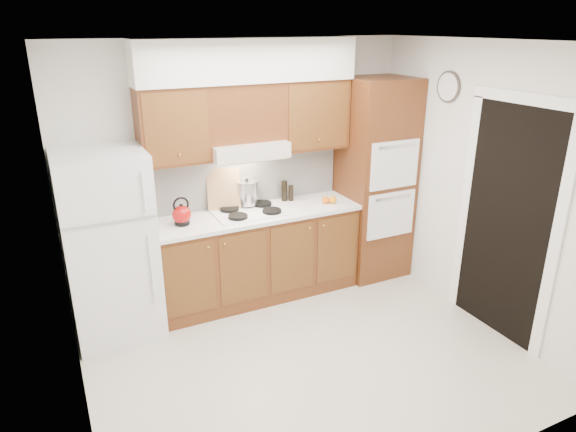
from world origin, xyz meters
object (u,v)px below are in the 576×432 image
object	(u,v)px
kettle	(182,215)
oven_cabinet	(374,180)
fridge	(110,247)
stock_pot	(247,193)

from	to	relation	value
kettle	oven_cabinet	bearing A→B (deg)	-12.49
oven_cabinet	fridge	bearing A→B (deg)	-179.30
kettle	fridge	bearing A→B (deg)	171.11
oven_cabinet	kettle	distance (m)	2.17
oven_cabinet	kettle	bearing A→B (deg)	179.85
fridge	oven_cabinet	bearing A→B (deg)	0.70
oven_cabinet	stock_pot	size ratio (longest dim) A/B	9.35
fridge	oven_cabinet	world-z (taller)	oven_cabinet
fridge	kettle	world-z (taller)	fridge
fridge	kettle	size ratio (longest dim) A/B	9.64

